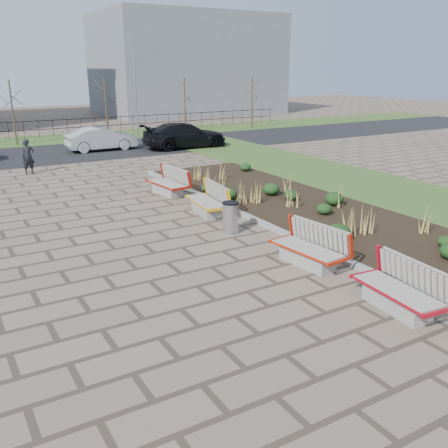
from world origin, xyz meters
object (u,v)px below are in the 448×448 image
bench_a (398,288)px  car_silver (102,139)px  bench_b (308,246)px  bench_d (167,182)px  lamp_east (136,94)px  bench_c (206,200)px  litter_bin (231,218)px  car_black (185,135)px  pedestrian (28,157)px

bench_a → car_silver: (1.09, 23.21, 0.21)m
bench_b → bench_d: bearing=83.9°
bench_b → car_silver: (1.09, 20.35, 0.21)m
bench_a → lamp_east: 28.03m
bench_c → lamp_east: size_ratio=0.35×
bench_a → bench_c: bearing=95.1°
bench_d → car_silver: car_silver is taller
car_silver → lamp_east: bearing=-42.2°
litter_bin → car_black: (6.16, 15.54, 0.31)m
bench_b → bench_d: same height
bench_a → car_black: bearing=79.9°
bench_b → pedestrian: 15.92m
bench_a → bench_d: bearing=95.1°
bench_b → lamp_east: (5.00, 24.60, 2.54)m
litter_bin → car_silver: size_ratio=0.23×
litter_bin → car_black: bearing=68.4°
litter_bin → pedestrian: size_ratio=0.59×
car_silver → pedestrian: bearing=134.9°
bench_d → bench_a: bearing=-95.8°
bench_b → lamp_east: lamp_east is taller
bench_d → pedestrian: size_ratio=1.31×
litter_bin → pedestrian: pedestrian is taller
bench_c → pedestrian: size_ratio=1.31×
bench_b → bench_d: (0.00, 8.55, 0.00)m
bench_c → car_black: 14.58m
bench_c → litter_bin: 2.20m
bench_b → car_black: bearing=66.6°
bench_b → pedestrian: bearing=98.2°
lamp_east → car_black: bearing=-82.0°
car_black → lamp_east: size_ratio=0.87×
bench_d → car_silver: size_ratio=0.50×
pedestrian → car_silver: pedestrian is taller
bench_b → lamp_east: bearing=72.4°
bench_b → litter_bin: size_ratio=2.23×
pedestrian → car_black: 10.30m
lamp_east → bench_b: bearing=-101.5°
bench_b → litter_bin: bearing=89.9°
pedestrian → car_black: (9.76, 3.29, -0.02)m
bench_a → pedestrian: (-3.94, 18.28, 0.30)m
bench_c → car_silver: size_ratio=0.50×
bench_b → lamp_east: 25.23m
car_black → lamp_east: (-0.83, 5.89, 2.26)m
bench_a → car_silver: bearing=92.4°
litter_bin → pedestrian: (-3.60, 12.24, 0.33)m
litter_bin → lamp_east: (5.34, 21.43, 2.57)m
pedestrian → car_silver: size_ratio=0.39×
bench_b → pedestrian: size_ratio=1.31×
bench_a → car_silver: car_silver is taller
bench_a → car_black: car_black is taller
bench_a → bench_b: bearing=95.1°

